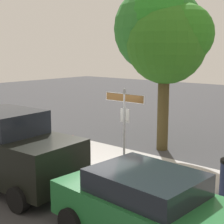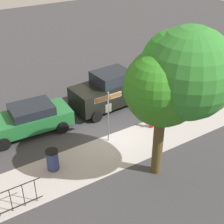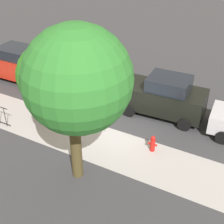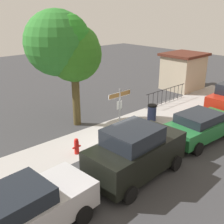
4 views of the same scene
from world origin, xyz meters
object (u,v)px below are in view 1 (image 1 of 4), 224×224
Objects in this scene: shade_tree at (163,33)px; fire_hydrant at (73,146)px; street_sign at (124,114)px; car_green at (154,209)px; car_black at (10,149)px.

shade_tree is 5.45m from fire_hydrant.
street_sign is 3.42× the size of fire_hydrant.
car_green is at bearing -58.80° from shade_tree.
car_green is at bearing -3.05° from car_black.
fire_hydrant is at bearing 175.53° from street_sign.
street_sign is at bearing -76.94° from shade_tree.
car_green is (2.97, -2.84, -1.11)m from street_sign.
fire_hydrant is at bearing 100.00° from car_black.
shade_tree reaches higher than car_green.
car_black is 3.19m from fire_hydrant.
shade_tree is 1.47× the size of car_black.
fire_hydrant is (-1.76, -3.14, -4.09)m from shade_tree.
shade_tree is at bearing 60.74° from fire_hydrant.
car_black is 5.55× the size of fire_hydrant.
street_sign is 0.60× the size of car_green.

